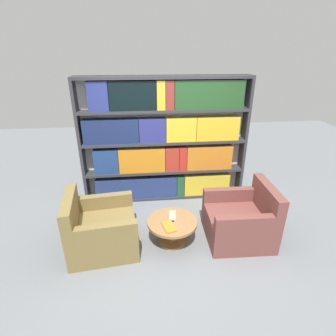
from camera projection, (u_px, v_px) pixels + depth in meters
ground_plane at (174, 247)px, 3.90m from camera, size 14.00×14.00×0.00m
bookshelf at (164, 142)px, 4.80m from camera, size 3.03×0.30×2.30m
armchair_left at (100, 230)px, 3.79m from camera, size 1.04×1.00×0.89m
armchair_right at (241, 221)px, 4.00m from camera, size 0.97×0.93×0.89m
coffee_table at (172, 227)px, 3.90m from camera, size 0.75×0.75×0.38m
table_sign at (172, 217)px, 3.83m from camera, size 0.09×0.06×0.17m
stray_book at (169, 227)px, 3.71m from camera, size 0.21×0.29×0.02m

